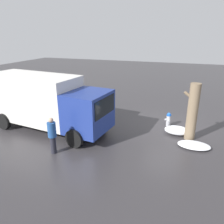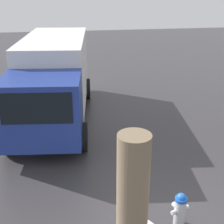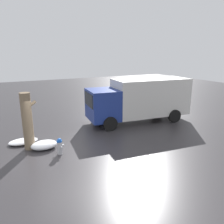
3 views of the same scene
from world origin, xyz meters
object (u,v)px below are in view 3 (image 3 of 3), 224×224
at_px(tree_trunk, 27,121).
at_px(pedestrian, 102,105).
at_px(fire_hydrant, 60,146).
at_px(delivery_truck, 141,99).

bearing_deg(tree_trunk, pedestrian, 31.61).
height_order(tree_trunk, pedestrian, tree_trunk).
distance_m(fire_hydrant, delivery_truck, 7.02).
relative_size(delivery_truck, pedestrian, 4.34).
height_order(delivery_truck, pedestrian, delivery_truck).
relative_size(tree_trunk, pedestrian, 1.70).
relative_size(tree_trunk, delivery_truck, 0.39).
relative_size(fire_hydrant, tree_trunk, 0.28).
bearing_deg(delivery_truck, fire_hydrant, 118.65).
bearing_deg(delivery_truck, tree_trunk, 105.99).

